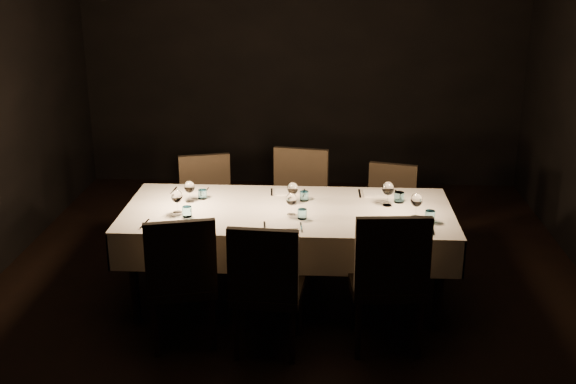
# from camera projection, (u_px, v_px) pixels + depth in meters

# --- Properties ---
(room) EXTENTS (5.01, 6.01, 3.01)m
(room) POSITION_uv_depth(u_px,v_px,m) (288.00, 115.00, 5.30)
(room) COLOR black
(room) RESTS_ON ground
(dining_table) EXTENTS (2.52, 1.12, 0.76)m
(dining_table) POSITION_uv_depth(u_px,v_px,m) (288.00, 218.00, 5.56)
(dining_table) COLOR black
(dining_table) RESTS_ON ground
(chair_near_left) EXTENTS (0.57, 0.57, 0.98)m
(chair_near_left) POSITION_uv_depth(u_px,v_px,m) (181.00, 276.00, 4.93)
(chair_near_left) COLOR black
(chair_near_left) RESTS_ON ground
(place_setting_near_left) EXTENTS (0.33, 0.40, 0.18)m
(place_setting_near_left) POSITION_uv_depth(u_px,v_px,m) (175.00, 208.00, 5.35)
(place_setting_near_left) COLOR white
(place_setting_near_left) RESTS_ON dining_table
(chair_near_center) EXTENTS (0.50, 0.50, 0.97)m
(chair_near_center) POSITION_uv_depth(u_px,v_px,m) (266.00, 283.00, 4.83)
(chair_near_center) COLOR black
(chair_near_center) RESTS_ON ground
(place_setting_near_center) EXTENTS (0.31, 0.40, 0.17)m
(place_setting_near_center) POSITION_uv_depth(u_px,v_px,m) (291.00, 211.00, 5.31)
(place_setting_near_center) COLOR white
(place_setting_near_center) RESTS_ON dining_table
(chair_near_right) EXTENTS (0.54, 0.54, 1.04)m
(chair_near_right) POSITION_uv_depth(u_px,v_px,m) (388.00, 276.00, 4.87)
(chair_near_right) COLOR black
(chair_near_right) RESTS_ON ground
(place_setting_near_right) EXTENTS (0.34, 0.41, 0.19)m
(place_setting_near_right) POSITION_uv_depth(u_px,v_px,m) (418.00, 212.00, 5.26)
(place_setting_near_right) COLOR white
(place_setting_near_right) RESTS_ON dining_table
(chair_far_left) EXTENTS (0.56, 0.56, 0.94)m
(chair_far_left) POSITION_uv_depth(u_px,v_px,m) (207.00, 204.00, 6.36)
(chair_far_left) COLOR black
(chair_far_left) RESTS_ON ground
(place_setting_far_left) EXTENTS (0.32, 0.40, 0.17)m
(place_setting_far_left) POSITION_uv_depth(u_px,v_px,m) (193.00, 190.00, 5.76)
(place_setting_far_left) COLOR white
(place_setting_far_left) RESTS_ON dining_table
(chair_far_center) EXTENTS (0.56, 0.56, 1.01)m
(chair_far_center) POSITION_uv_depth(u_px,v_px,m) (298.00, 202.00, 6.31)
(chair_far_center) COLOR black
(chair_far_center) RESTS_ON ground
(place_setting_far_center) EXTENTS (0.32, 0.40, 0.18)m
(place_setting_far_center) POSITION_uv_depth(u_px,v_px,m) (294.00, 192.00, 5.72)
(place_setting_far_center) COLOR white
(place_setting_far_center) RESTS_ON dining_table
(chair_far_right) EXTENTS (0.52, 0.52, 0.88)m
(chair_far_right) POSITION_uv_depth(u_px,v_px,m) (390.00, 210.00, 6.30)
(chair_far_right) COLOR black
(chair_far_right) RESTS_ON ground
(place_setting_far_right) EXTENTS (0.35, 0.41, 0.19)m
(place_setting_far_right) POSITION_uv_depth(u_px,v_px,m) (388.00, 192.00, 5.68)
(place_setting_far_right) COLOR white
(place_setting_far_right) RESTS_ON dining_table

